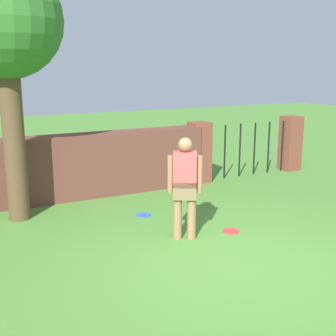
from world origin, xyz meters
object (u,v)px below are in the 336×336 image
(person, at_px, (185,184))
(frisbee_blue, at_px, (143,215))
(tree, at_px, (5,27))
(frisbee_red, at_px, (231,231))

(person, distance_m, frisbee_blue, 1.58)
(tree, height_order, frisbee_blue, tree)
(person, distance_m, frisbee_red, 1.22)
(frisbee_blue, distance_m, frisbee_red, 1.70)
(person, bearing_deg, frisbee_red, -157.33)
(person, xyz_separation_m, frisbee_blue, (-0.14, 1.30, -0.89))
(frisbee_blue, relative_size, frisbee_red, 1.00)
(tree, relative_size, frisbee_blue, 16.09)
(frisbee_red, bearing_deg, person, 173.20)
(tree, xyz_separation_m, person, (2.18, -2.15, -2.39))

